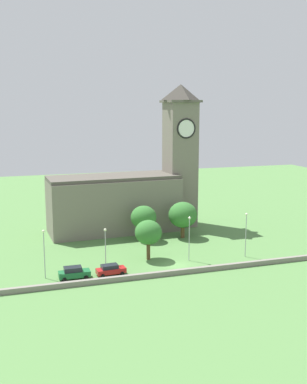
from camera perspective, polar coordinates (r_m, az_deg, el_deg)
name	(u,v)px	position (r m, az deg, el deg)	size (l,w,h in m)	color
ground_plane	(149,241)	(90.89, -0.50, -6.05)	(200.00, 200.00, 0.00)	#517F42
church	(132,191)	(98.03, -2.71, 0.17)	(32.25, 11.51, 30.54)	slate
quay_barrier	(186,271)	(73.71, 3.97, -9.68)	(59.70, 0.70, 0.80)	gray
car_green	(74,273)	(72.24, -9.74, -9.75)	(4.75, 2.24, 1.91)	#1E6B38
car_red	(111,270)	(73.21, -5.29, -9.47)	(4.65, 2.26, 1.67)	red
streetlamp_west_end	(44,247)	(72.09, -13.30, -6.54)	(0.44, 0.44, 7.61)	#9EA0A5
streetlamp_west_mid	(105,242)	(74.62, -5.94, -6.13)	(0.44, 0.44, 6.75)	#9EA0A5
streetlamp_central	(189,232)	(78.49, 4.42, -4.89)	(0.44, 0.44, 7.64)	#9EA0A5
streetlamp_east_mid	(246,228)	(81.77, 11.30, -4.38)	(0.44, 0.44, 7.81)	#9EA0A5
tree_riverside_west	(148,232)	(78.91, -0.64, -5.00)	(4.60, 4.60, 6.87)	brown
tree_churchyard	(144,217)	(90.18, -1.23, -3.14)	(5.00, 5.00, 6.92)	brown
tree_riverside_east	(183,215)	(92.44, 3.62, -2.83)	(5.71, 5.71, 7.23)	brown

